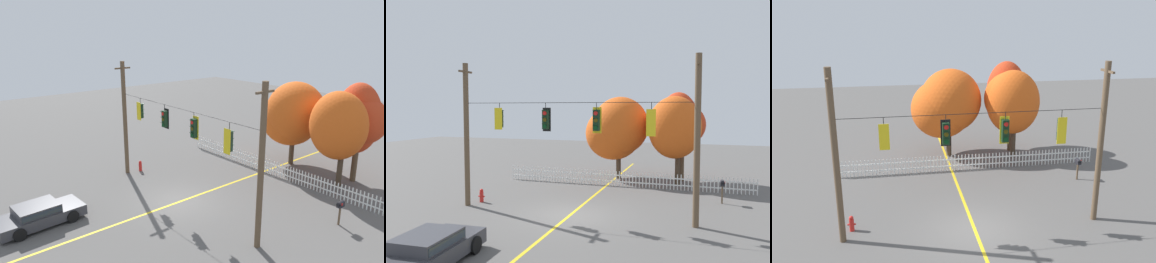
{
  "view_description": "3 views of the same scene",
  "coord_description": "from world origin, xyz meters",
  "views": [
    {
      "loc": [
        15.89,
        -12.06,
        9.85
      ],
      "look_at": [
        -0.42,
        1.31,
        3.94
      ],
      "focal_mm": 35.16,
      "sensor_mm": 36.0,
      "label": 1
    },
    {
      "loc": [
        6.1,
        -17.14,
        5.32
      ],
      "look_at": [
        0.08,
        0.98,
        4.1
      ],
      "focal_mm": 34.89,
      "sensor_mm": 36.0,
      "label": 2
    },
    {
      "loc": [
        -3.42,
        -16.72,
        9.76
      ],
      "look_at": [
        -0.21,
        1.68,
        4.29
      ],
      "focal_mm": 38.34,
      "sensor_mm": 36.0,
      "label": 3
    }
  ],
  "objects": [
    {
      "name": "traffic_signal_southbound_primary",
      "position": [
        -3.9,
        -0.01,
        4.76
      ],
      "size": [
        0.43,
        0.38,
        1.38
      ],
      "color": "black"
    },
    {
      "name": "signal_support_span",
      "position": [
        0.0,
        0.0,
        3.92
      ],
      "size": [
        12.15,
        1.1,
        7.69
      ],
      "color": "brown",
      "rests_on": "ground"
    },
    {
      "name": "fire_hydrant",
      "position": [
        -5.63,
        0.86,
        0.37
      ],
      "size": [
        0.38,
        0.22,
        0.75
      ],
      "color": "red",
      "rests_on": "ground"
    },
    {
      "name": "roadside_mailbox",
      "position": [
        7.27,
        4.77,
        1.07
      ],
      "size": [
        0.25,
        0.44,
        1.31
      ],
      "color": "brown",
      "rests_on": "ground"
    },
    {
      "name": "autumn_maple_near_fence",
      "position": [
        0.07,
        10.32,
        3.69
      ],
      "size": [
        4.77,
        4.32,
        6.14
      ],
      "color": "#473828",
      "rests_on": "ground"
    },
    {
      "name": "white_picket_fence",
      "position": [
        1.12,
        7.49,
        0.51
      ],
      "size": [
        16.65,
        0.06,
        1.02
      ],
      "color": "white",
      "rests_on": "ground"
    },
    {
      "name": "parked_car",
      "position": [
        -2.48,
        -7.12,
        0.61
      ],
      "size": [
        2.16,
        4.4,
        1.15
      ],
      "color": "#38383D",
      "rests_on": "ground"
    },
    {
      "name": "lane_centerline_stripe",
      "position": [
        0.0,
        0.0,
        0.0
      ],
      "size": [
        0.16,
        36.0,
        0.01
      ],
      "primitive_type": "cube",
      "color": "gold",
      "rests_on": "ground"
    },
    {
      "name": "traffic_signal_northbound_primary",
      "position": [
        1.33,
        0.01,
        4.73
      ],
      "size": [
        0.43,
        0.38,
        1.47
      ],
      "color": "black"
    },
    {
      "name": "autumn_oak_far_east",
      "position": [
        4.59,
        11.0,
        4.11
      ],
      "size": [
        3.44,
        3.28,
        6.46
      ],
      "color": "brown",
      "rests_on": "ground"
    },
    {
      "name": "ground",
      "position": [
        0.0,
        0.0,
        0.0
      ],
      "size": [
        80.0,
        80.0,
        0.0
      ],
      "primitive_type": "plane",
      "color": "#565451"
    },
    {
      "name": "traffic_signal_northbound_secondary",
      "position": [
        3.93,
        -0.01,
        4.65
      ],
      "size": [
        0.43,
        0.38,
        1.54
      ],
      "color": "black"
    },
    {
      "name": "autumn_maple_mid",
      "position": [
        4.29,
        9.13,
        4.06
      ],
      "size": [
        3.66,
        3.31,
        6.13
      ],
      "color": "#473828",
      "rests_on": "ground"
    },
    {
      "name": "traffic_signal_eastbound_side",
      "position": [
        -1.29,
        0.01,
        4.74
      ],
      "size": [
        0.43,
        0.38,
        1.43
      ],
      "color": "black"
    }
  ]
}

